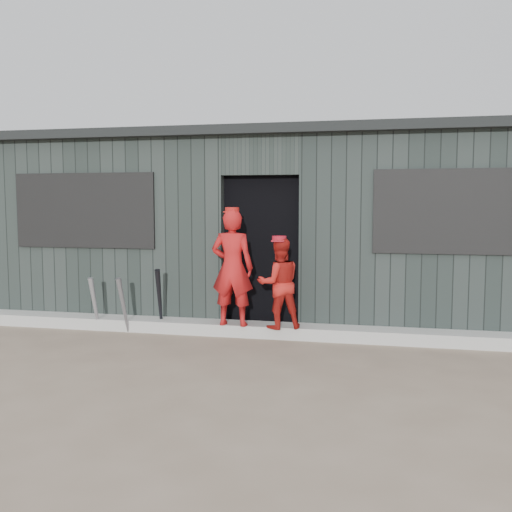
% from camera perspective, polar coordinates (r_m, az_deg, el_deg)
% --- Properties ---
extents(ground, '(80.00, 80.00, 0.00)m').
position_cam_1_polar(ground, '(5.49, -4.08, -12.19)').
color(ground, '#746250').
rests_on(ground, ground).
extents(curb, '(8.00, 0.36, 0.15)m').
position_cam_1_polar(curb, '(7.17, 0.03, -7.36)').
color(curb, '#A4A49F').
rests_on(curb, ground).
extents(bat_left, '(0.11, 0.22, 0.71)m').
position_cam_1_polar(bat_left, '(7.64, -15.83, -4.65)').
color(bat_left, '#96969E').
rests_on(bat_left, ground).
extents(bat_mid, '(0.11, 0.26, 0.73)m').
position_cam_1_polar(bat_mid, '(7.40, -13.12, -4.83)').
color(bat_mid, slate).
rests_on(bat_mid, ground).
extents(bat_right, '(0.14, 0.36, 0.83)m').
position_cam_1_polar(bat_right, '(7.40, -9.61, -4.36)').
color(bat_right, black).
rests_on(bat_right, ground).
extents(player_red_left, '(0.52, 0.34, 1.42)m').
position_cam_1_polar(player_red_left, '(6.96, -2.38, -1.18)').
color(player_red_left, '#B51616').
rests_on(player_red_left, curb).
extents(player_red_right, '(0.65, 0.59, 1.09)m').
position_cam_1_polar(player_red_right, '(6.82, 2.32, -2.75)').
color(player_red_right, '#B51C16').
rests_on(player_red_right, curb).
extents(player_grey_back, '(0.74, 0.59, 1.32)m').
position_cam_1_polar(player_grey_back, '(7.63, 1.60, -2.13)').
color(player_grey_back, '#B1B1B1').
rests_on(player_grey_back, ground).
extents(dugout, '(8.30, 3.30, 2.62)m').
position_cam_1_polar(dugout, '(8.66, 2.39, 2.91)').
color(dugout, black).
rests_on(dugout, ground).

